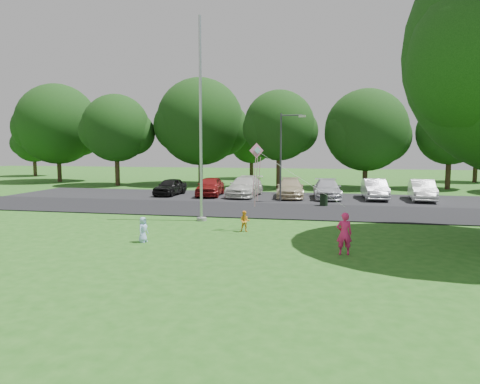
% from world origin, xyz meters
% --- Properties ---
extents(ground, '(120.00, 120.00, 0.00)m').
position_xyz_m(ground, '(0.00, 0.00, 0.00)').
color(ground, '#225B18').
rests_on(ground, ground).
extents(park_road, '(60.00, 6.00, 0.06)m').
position_xyz_m(park_road, '(0.00, 9.00, 0.03)').
color(park_road, black).
rests_on(park_road, ground).
extents(parking_strip, '(42.00, 7.00, 0.06)m').
position_xyz_m(parking_strip, '(0.00, 15.50, 0.03)').
color(parking_strip, black).
rests_on(parking_strip, ground).
extents(flagpole, '(0.50, 0.50, 10.00)m').
position_xyz_m(flagpole, '(-3.50, 5.00, 4.17)').
color(flagpole, '#B7BABF').
rests_on(flagpole, ground).
extents(street_lamp, '(1.66, 0.23, 5.91)m').
position_xyz_m(street_lamp, '(-0.14, 12.99, 3.55)').
color(street_lamp, '#3F3F44').
rests_on(street_lamp, ground).
extents(trash_can, '(0.52, 0.52, 0.82)m').
position_xyz_m(trash_can, '(2.50, 11.46, 0.41)').
color(trash_can, black).
rests_on(trash_can, ground).
extents(tree_row, '(64.35, 11.94, 10.88)m').
position_xyz_m(tree_row, '(1.59, 24.23, 5.71)').
color(tree_row, '#332316').
rests_on(tree_row, ground).
extents(horizon_trees, '(77.46, 7.20, 7.02)m').
position_xyz_m(horizon_trees, '(4.06, 33.88, 4.30)').
color(horizon_trees, '#332316').
rests_on(horizon_trees, ground).
extents(parked_cars, '(19.89, 5.09, 1.45)m').
position_xyz_m(parked_cars, '(-0.06, 15.44, 0.75)').
color(parked_cars, black).
rests_on(parked_cars, ground).
extents(woman, '(0.58, 0.42, 1.47)m').
position_xyz_m(woman, '(3.26, -0.63, 0.73)').
color(woman, '#F0206E').
rests_on(woman, ground).
extents(child_yellow, '(0.48, 0.39, 0.92)m').
position_xyz_m(child_yellow, '(-0.83, 2.62, 0.46)').
color(child_yellow, '#FF9F28').
rests_on(child_yellow, ground).
extents(child_blue, '(0.40, 0.53, 0.99)m').
position_xyz_m(child_blue, '(-4.32, -0.18, 0.50)').
color(child_blue, '#A6C5FF').
rests_on(child_blue, ground).
extents(kite, '(3.93, 3.89, 2.83)m').
position_xyz_m(kite, '(-0.32, 2.92, 3.09)').
color(kite, pink).
rests_on(kite, ground).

